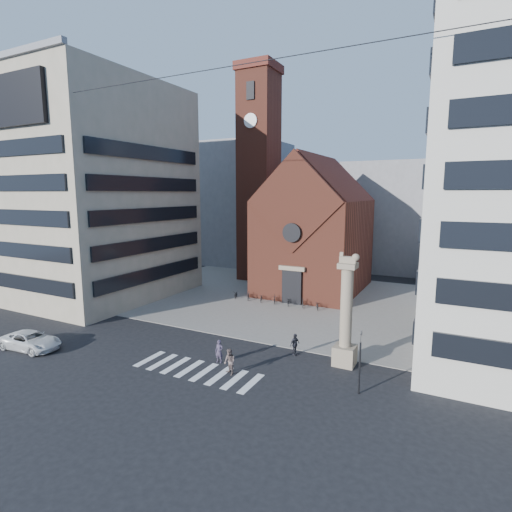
# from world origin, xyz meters

# --- Properties ---
(ground) EXTENTS (120.00, 120.00, 0.00)m
(ground) POSITION_xyz_m (0.00, 0.00, 0.00)
(ground) COLOR black
(ground) RESTS_ON ground
(piazza) EXTENTS (46.00, 30.00, 0.05)m
(piazza) POSITION_xyz_m (0.00, 19.00, 0.03)
(piazza) COLOR gray
(piazza) RESTS_ON ground
(zebra_crossing) EXTENTS (10.20, 3.20, 0.01)m
(zebra_crossing) POSITION_xyz_m (0.55, -3.00, 0.01)
(zebra_crossing) COLOR white
(zebra_crossing) RESTS_ON ground
(church) EXTENTS (12.00, 16.65, 18.00)m
(church) POSITION_xyz_m (0.00, 25.04, 7.98)
(church) COLOR brown
(church) RESTS_ON ground
(campanile) EXTENTS (5.50, 5.50, 31.20)m
(campanile) POSITION_xyz_m (-10.00, 28.00, 15.74)
(campanile) COLOR brown
(campanile) RESTS_ON ground
(building_left) EXTENTS (18.00, 20.00, 26.00)m
(building_left) POSITION_xyz_m (-24.00, 10.00, 13.00)
(building_left) COLOR tan
(building_left) RESTS_ON ground
(bg_block_left) EXTENTS (16.00, 14.00, 22.00)m
(bg_block_left) POSITION_xyz_m (-20.00, 40.00, 11.00)
(bg_block_left) COLOR gray
(bg_block_left) RESTS_ON ground
(bg_block_mid) EXTENTS (14.00, 12.00, 18.00)m
(bg_block_mid) POSITION_xyz_m (6.00, 45.00, 9.00)
(bg_block_mid) COLOR gray
(bg_block_mid) RESTS_ON ground
(bg_block_right) EXTENTS (16.00, 14.00, 24.00)m
(bg_block_right) POSITION_xyz_m (22.00, 42.00, 12.00)
(bg_block_right) COLOR gray
(bg_block_right) RESTS_ON ground
(lion_column) EXTENTS (1.63, 1.60, 8.68)m
(lion_column) POSITION_xyz_m (10.01, 3.00, 3.46)
(lion_column) COLOR gray
(lion_column) RESTS_ON ground
(traffic_light) EXTENTS (0.13, 0.16, 4.30)m
(traffic_light) POSITION_xyz_m (12.00, -1.00, 2.29)
(traffic_light) COLOR black
(traffic_light) RESTS_ON ground
(white_car) EXTENTS (5.51, 2.88, 1.48)m
(white_car) POSITION_xyz_m (-14.23, -6.02, 0.74)
(white_car) COLOR silver
(white_car) RESTS_ON ground
(pedestrian_0) EXTENTS (0.69, 0.48, 1.79)m
(pedestrian_0) POSITION_xyz_m (1.27, -1.03, 0.90)
(pedestrian_0) COLOR #3D3448
(pedestrian_0) RESTS_ON ground
(pedestrian_1) EXTENTS (1.15, 1.06, 1.90)m
(pedestrian_1) POSITION_xyz_m (3.04, -2.43, 0.95)
(pedestrian_1) COLOR #645350
(pedestrian_1) RESTS_ON ground
(pedestrian_2) EXTENTS (0.76, 1.14, 1.79)m
(pedestrian_2) POSITION_xyz_m (5.92, 2.99, 0.90)
(pedestrian_2) COLOR #27282F
(pedestrian_2) RESTS_ON ground
(scooter_0) EXTENTS (1.18, 1.79, 0.89)m
(scooter_0) POSITION_xyz_m (-7.16, 16.10, 0.49)
(scooter_0) COLOR black
(scooter_0) RESTS_ON piazza
(scooter_1) EXTENTS (1.05, 1.69, 0.99)m
(scooter_1) POSITION_xyz_m (-5.39, 16.10, 0.54)
(scooter_1) COLOR black
(scooter_1) RESTS_ON piazza
(scooter_2) EXTENTS (1.18, 1.79, 0.89)m
(scooter_2) POSITION_xyz_m (-3.62, 16.10, 0.49)
(scooter_2) COLOR black
(scooter_2) RESTS_ON piazza
(scooter_3) EXTENTS (1.05, 1.69, 0.99)m
(scooter_3) POSITION_xyz_m (-1.86, 16.10, 0.54)
(scooter_3) COLOR black
(scooter_3) RESTS_ON piazza
(scooter_4) EXTENTS (1.18, 1.79, 0.89)m
(scooter_4) POSITION_xyz_m (-0.09, 16.10, 0.49)
(scooter_4) COLOR black
(scooter_4) RESTS_ON piazza
(scooter_5) EXTENTS (1.05, 1.69, 0.99)m
(scooter_5) POSITION_xyz_m (1.67, 16.10, 0.54)
(scooter_5) COLOR black
(scooter_5) RESTS_ON piazza
(scooter_6) EXTENTS (1.18, 1.79, 0.89)m
(scooter_6) POSITION_xyz_m (3.44, 16.10, 0.49)
(scooter_6) COLOR black
(scooter_6) RESTS_ON piazza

